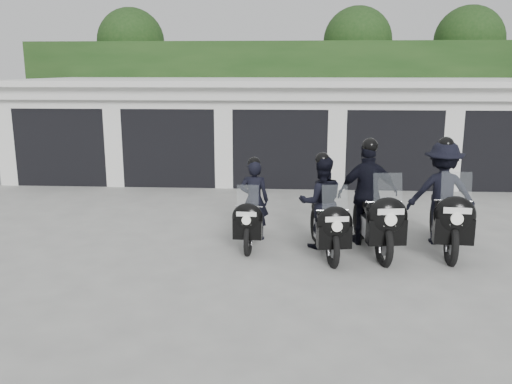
# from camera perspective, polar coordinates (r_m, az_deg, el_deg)

# --- Properties ---
(ground) EXTENTS (80.00, 80.00, 0.00)m
(ground) POSITION_cam_1_polar(r_m,az_deg,el_deg) (9.89, 1.81, -6.47)
(ground) COLOR #A0A19B
(ground) RESTS_ON ground
(garage_block) EXTENTS (16.40, 6.80, 2.96)m
(garage_block) POSITION_cam_1_polar(r_m,az_deg,el_deg) (17.49, 2.70, 6.76)
(garage_block) COLOR silver
(garage_block) RESTS_ON ground
(background_vegetation) EXTENTS (20.00, 3.90, 5.80)m
(background_vegetation) POSITION_cam_1_polar(r_m,az_deg,el_deg) (22.26, 3.93, 11.51)
(background_vegetation) COLOR #183613
(background_vegetation) RESTS_ON ground
(police_bike_a) EXTENTS (0.63, 1.93, 1.68)m
(police_bike_a) POSITION_cam_1_polar(r_m,az_deg,el_deg) (10.29, -0.38, -1.82)
(police_bike_a) COLOR black
(police_bike_a) RESTS_ON ground
(police_bike_b) EXTENTS (0.96, 2.12, 1.85)m
(police_bike_b) POSITION_cam_1_polar(r_m,az_deg,el_deg) (9.93, 7.08, -1.79)
(police_bike_b) COLOR black
(police_bike_b) RESTS_ON ground
(police_bike_c) EXTENTS (1.21, 2.40, 2.09)m
(police_bike_c) POSITION_cam_1_polar(r_m,az_deg,el_deg) (10.23, 11.96, -0.92)
(police_bike_c) COLOR black
(police_bike_c) RESTS_ON ground
(police_bike_d) EXTENTS (1.32, 2.42, 2.11)m
(police_bike_d) POSITION_cam_1_polar(r_m,az_deg,el_deg) (10.65, 19.14, -0.76)
(police_bike_d) COLOR black
(police_bike_d) RESTS_ON ground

